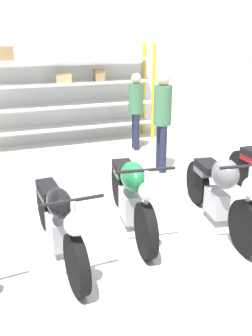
# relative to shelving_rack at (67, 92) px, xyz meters

# --- Properties ---
(ground_plane) EXTENTS (30.00, 30.00, 0.00)m
(ground_plane) POSITION_rel_shelving_rack_xyz_m (-0.14, -4.37, -1.21)
(ground_plane) COLOR silver
(back_wall) EXTENTS (30.00, 0.08, 3.60)m
(back_wall) POSITION_rel_shelving_rack_xyz_m (-0.14, 0.37, 0.59)
(back_wall) COLOR white
(back_wall) RESTS_ON ground_plane
(shelving_rack) EXTENTS (4.07, 0.63, 2.24)m
(shelving_rack) POSITION_rel_shelving_rack_xyz_m (0.00, 0.00, 0.00)
(shelving_rack) COLOR gold
(shelving_rack) RESTS_ON ground_plane
(support_pillar) EXTENTS (0.28, 0.28, 3.60)m
(support_pillar) POSITION_rel_shelving_rack_xyz_m (3.63, -1.53, 0.59)
(support_pillar) COLOR silver
(support_pillar) RESTS_ON ground_plane
(motorcycle_black) EXTENTS (0.62, 2.06, 0.99)m
(motorcycle_black) POSITION_rel_shelving_rack_xyz_m (-1.24, -4.68, -0.75)
(motorcycle_black) COLOR black
(motorcycle_black) RESTS_ON ground_plane
(motorcycle_green) EXTENTS (0.67, 2.08, 1.05)m
(motorcycle_green) POSITION_rel_shelving_rack_xyz_m (-0.22, -4.34, -0.72)
(motorcycle_green) COLOR black
(motorcycle_green) RESTS_ON ground_plane
(motorcycle_grey) EXTENTS (0.71, 2.07, 1.07)m
(motorcycle_grey) POSITION_rel_shelving_rack_xyz_m (0.88, -4.73, -0.70)
(motorcycle_grey) COLOR black
(motorcycle_grey) RESTS_ON ground_plane
(person_browsing) EXTENTS (0.35, 0.35, 1.83)m
(person_browsing) POSITION_rel_shelving_rack_xyz_m (1.14, -2.50, -0.12)
(person_browsing) COLOR #1E2338
(person_browsing) RESTS_ON ground_plane
(person_near_rack) EXTENTS (0.37, 0.37, 1.67)m
(person_near_rack) POSITION_rel_shelving_rack_xyz_m (1.28, -0.98, -0.23)
(person_near_rack) COLOR #1E2338
(person_near_rack) RESTS_ON ground_plane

